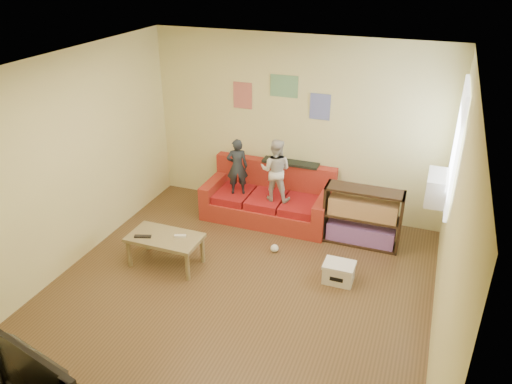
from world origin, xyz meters
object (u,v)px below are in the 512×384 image
(bookshelf, at_px, (362,220))
(television, at_px, (45,371))
(sofa, at_px, (269,200))
(file_box, at_px, (339,272))
(child_a, at_px, (237,167))
(coffee_table, at_px, (165,240))
(child_b, at_px, (276,170))

(bookshelf, distance_m, television, 4.44)
(sofa, bearing_deg, file_box, -43.16)
(sofa, xyz_separation_m, television, (-0.36, -4.32, 0.50))
(sofa, relative_size, television, 1.70)
(file_box, bearing_deg, bookshelf, 84.64)
(sofa, xyz_separation_m, bookshelf, (1.46, -0.28, 0.09))
(file_box, distance_m, television, 3.55)
(child_a, height_order, bookshelf, child_a)
(child_a, distance_m, coffee_table, 1.65)
(sofa, xyz_separation_m, child_a, (-0.45, -0.17, 0.55))
(television, bearing_deg, coffee_table, 113.58)
(bookshelf, relative_size, television, 0.93)
(child_b, relative_size, file_box, 2.46)
(child_b, height_order, bookshelf, child_b)
(file_box, bearing_deg, television, -119.63)
(child_b, height_order, television, child_b)
(sofa, relative_size, coffee_table, 2.03)
(child_a, bearing_deg, bookshelf, 153.71)
(child_b, height_order, file_box, child_b)
(child_b, xyz_separation_m, bookshelf, (1.31, -0.12, -0.50))
(coffee_table, bearing_deg, child_b, 57.33)
(sofa, distance_m, television, 4.36)
(child_a, bearing_deg, coffee_table, 53.17)
(bookshelf, bearing_deg, child_a, 176.51)
(child_b, bearing_deg, television, 78.29)
(coffee_table, relative_size, file_box, 2.47)
(child_b, xyz_separation_m, coffee_table, (-0.98, -1.53, -0.51))
(child_a, height_order, child_b, child_b)
(child_a, relative_size, bookshelf, 0.82)
(sofa, distance_m, child_b, 0.63)
(child_b, xyz_separation_m, television, (-0.51, -4.15, -0.09))
(sofa, distance_m, bookshelf, 1.49)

